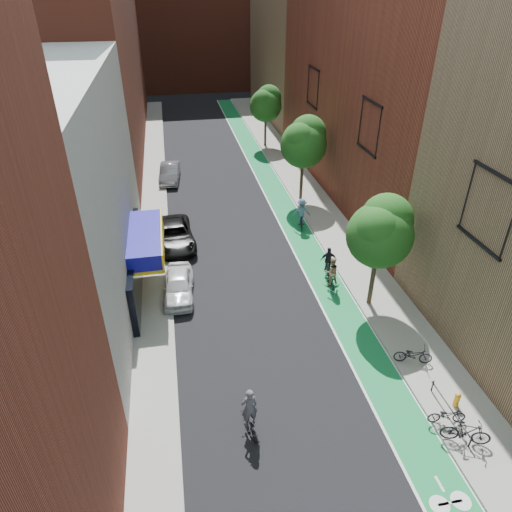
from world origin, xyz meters
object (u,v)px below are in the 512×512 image
parked_car_white (179,285)px  cyclist_lead (250,416)px  parked_car_silver (170,173)px  cyclist_lane_far (301,215)px  cyclist_lane_near (331,276)px  cyclist_lane_mid (328,267)px  parked_car_black (175,235)px  fire_hydrant (457,399)px

parked_car_white → cyclist_lead: 9.91m
parked_car_silver → cyclist_lane_far: size_ratio=2.01×
cyclist_lead → cyclist_lane_near: bearing=-136.3°
cyclist_lane_near → cyclist_lane_mid: 1.25m
parked_car_white → parked_car_black: parked_car_black is taller
parked_car_white → fire_hydrant: size_ratio=5.76×
fire_hydrant → cyclist_lane_near: bearing=104.4°
parked_car_black → cyclist_lane_far: (8.97, 0.77, 0.28)m
cyclist_lane_mid → fire_hydrant: cyclist_lane_mid is taller
fire_hydrant → parked_car_white: bearing=137.2°
parked_car_white → cyclist_lead: bearing=-72.3°
cyclist_lead → fire_hydrant: size_ratio=3.08×
cyclist_lead → fire_hydrant: 8.65m
parked_car_white → cyclist_lead: (2.34, -9.63, 0.10)m
parked_car_silver → fire_hydrant: bearing=-62.3°
parked_car_black → fire_hydrant: size_ratio=7.45×
cyclist_lane_far → parked_car_black: bearing=16.7°
cyclist_lead → cyclist_lane_mid: bearing=-133.8°
fire_hydrant → cyclist_lane_mid: bearing=101.5°
parked_car_silver → cyclist_lane_mid: 19.29m
cyclist_lane_near → cyclist_lane_far: bearing=-90.5°
parked_car_black → fire_hydrant: bearing=-59.7°
parked_car_silver → cyclist_lane_near: 20.27m
cyclist_lane_mid → fire_hydrant: (2.12, -10.39, -0.19)m
parked_car_silver → fire_hydrant: 29.63m
parked_car_white → cyclist_lane_near: (8.61, -1.00, 0.19)m
parked_car_white → parked_car_black: bearing=94.1°
parked_car_white → cyclist_lane_mid: cyclist_lane_mid is taller
parked_car_white → cyclist_lead: size_ratio=1.87×
parked_car_silver → cyclist_lane_far: cyclist_lane_far is taller
parked_car_silver → cyclist_lane_far: (8.97, -10.74, 0.29)m
parked_car_black → fire_hydrant: 19.42m
fire_hydrant → parked_car_black: bearing=124.4°
parked_car_white → cyclist_lane_near: 8.67m
cyclist_lead → cyclist_lane_mid: cyclist_lead is taller
fire_hydrant → cyclist_lane_far: bearing=96.8°
cyclist_lane_near → cyclist_lane_far: 7.62m
parked_car_silver → cyclist_lane_near: cyclist_lane_near is taller
parked_car_silver → cyclist_lane_near: (8.61, -18.35, 0.16)m
cyclist_lane_mid → cyclist_lane_far: bearing=-79.8°
parked_car_black → fire_hydrant: parked_car_black is taller
parked_car_silver → cyclist_lane_near: size_ratio=2.22×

